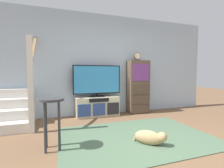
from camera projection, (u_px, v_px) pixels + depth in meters
ground_plane at (155, 153)px, 2.28m from camera, size 20.00×20.00×0.00m
back_wall at (106, 65)px, 4.52m from camera, size 6.40×0.12×2.70m
area_rug at (136, 137)px, 2.85m from camera, size 2.60×1.80×0.01m
media_console at (97, 107)px, 4.24m from camera, size 1.11×0.38×0.50m
television at (97, 80)px, 4.22m from camera, size 1.24×0.22×0.82m
side_cabinet at (138, 87)px, 4.60m from camera, size 0.58×0.38×1.47m
desk_clock at (137, 56)px, 4.52m from camera, size 0.20×0.08×0.22m
staircase at (13, 107)px, 3.63m from camera, size 1.00×1.36×2.20m
bar_stool_near at (52, 112)px, 2.35m from camera, size 0.34×0.34×0.75m
dog at (150, 137)px, 2.53m from camera, size 0.45×0.46×0.23m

